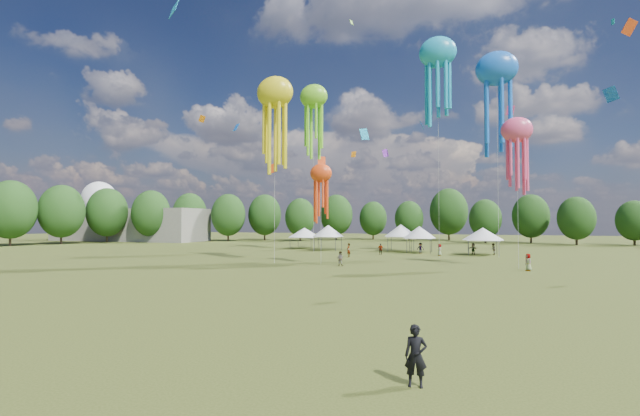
% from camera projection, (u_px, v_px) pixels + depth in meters
% --- Properties ---
extents(ground, '(300.00, 300.00, 0.00)m').
position_uv_depth(ground, '(255.00, 344.00, 17.42)').
color(ground, '#384416').
rests_on(ground, ground).
extents(observer_main, '(0.71, 0.49, 1.86)m').
position_uv_depth(observer_main, '(416.00, 356.00, 12.98)').
color(observer_main, black).
rests_on(observer_main, ground).
extents(spectator_near, '(0.81, 0.63, 1.63)m').
position_uv_depth(spectator_near, '(340.00, 259.00, 47.53)').
color(spectator_near, gray).
rests_on(spectator_near, ground).
extents(spectators_far, '(21.87, 21.90, 1.93)m').
position_uv_depth(spectators_far, '(444.00, 250.00, 60.52)').
color(spectators_far, gray).
rests_on(spectators_far, ground).
extents(festival_tents, '(35.94, 11.35, 4.47)m').
position_uv_depth(festival_tents, '(384.00, 232.00, 70.43)').
color(festival_tents, '#47474C').
rests_on(festival_tents, ground).
extents(show_kites, '(32.53, 21.37, 30.13)m').
position_uv_depth(show_kites, '(407.00, 98.00, 58.34)').
color(show_kites, yellow).
rests_on(show_kites, ground).
extents(small_kites, '(75.15, 67.08, 44.87)m').
position_uv_depth(small_kites, '(396.00, 49.00, 61.27)').
color(small_kites, yellow).
rests_on(small_kites, ground).
extents(treeline, '(201.57, 95.24, 13.43)m').
position_uv_depth(treeline, '(393.00, 213.00, 78.15)').
color(treeline, '#38281C').
rests_on(treeline, ground).
extents(hangar, '(40.00, 12.00, 8.00)m').
position_uv_depth(hangar, '(129.00, 225.00, 108.48)').
color(hangar, gray).
rests_on(hangar, ground).
extents(radome, '(9.00, 9.00, 16.00)m').
position_uv_depth(radome, '(99.00, 203.00, 119.38)').
color(radome, white).
rests_on(radome, ground).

